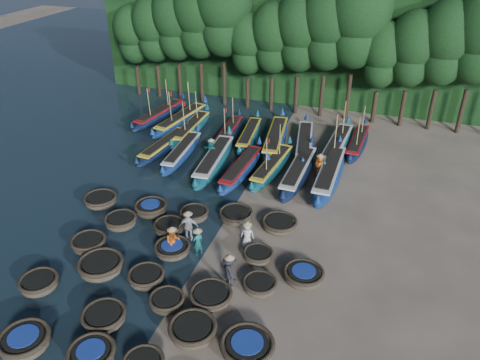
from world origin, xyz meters
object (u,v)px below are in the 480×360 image
(coracle_10, at_px, (89,243))
(long_boat_8, at_px, (329,174))
(coracle_19, at_px, (304,275))
(long_boat_6, at_px, (272,166))
(coracle_9, at_px, (247,347))
(coracle_18, at_px, (258,255))
(coracle_7, at_px, (167,301))
(fisherman_3, at_px, (230,271))
(long_boat_9, at_px, (160,115))
(coracle_8, at_px, (193,330))
(fisherman_2, at_px, (173,240))
(coracle_13, at_px, (211,296))
(long_boat_12, at_px, (228,133))
(coracle_22, at_px, (194,214))
(coracle_17, at_px, (172,249))
(long_boat_11, at_px, (191,129))
(fisherman_4, at_px, (189,226))
(fisherman_5, at_px, (211,150))
(coracle_21, at_px, (151,208))
(long_boat_16, at_px, (337,146))
(fisherman_0, at_px, (247,234))
(coracle_24, at_px, (280,224))
(coracle_5, at_px, (39,283))
(coracle_11, at_px, (101,266))
(coracle_15, at_px, (121,221))
(coracle_16, at_px, (169,227))
(long_boat_5, at_px, (242,168))
(long_boat_10, at_px, (181,120))
(long_boat_14, at_px, (275,139))
(long_boat_7, at_px, (298,172))
(coracle_1, at_px, (25,341))
(coracle_14, at_px, (260,285))
(fisherman_6, at_px, (319,166))
(long_boat_4, at_px, (214,160))
(long_boat_13, at_px, (249,135))
(long_boat_2, at_px, (164,146))
(long_boat_15, at_px, (304,143))
(long_boat_3, at_px, (182,152))

(coracle_10, height_order, long_boat_8, long_boat_8)
(coracle_19, bearing_deg, long_boat_6, 113.19)
(coracle_9, height_order, coracle_18, coracle_9)
(coracle_7, bearing_deg, fisherman_3, 45.91)
(long_boat_9, bearing_deg, coracle_8, -51.59)
(coracle_8, distance_m, fisherman_2, 6.03)
(coracle_13, xyz_separation_m, long_boat_12, (-5.50, 17.67, 0.10))
(coracle_18, xyz_separation_m, coracle_22, (-4.71, 2.42, 0.04))
(coracle_17, distance_m, coracle_19, 7.10)
(long_boat_11, distance_m, fisherman_3, 18.40)
(fisherman_4, bearing_deg, fisherman_5, -92.52)
(fisherman_4, bearing_deg, coracle_21, -42.54)
(long_boat_16, bearing_deg, coracle_8, -95.43)
(coracle_19, height_order, fisherman_0, fisherman_0)
(coracle_24, height_order, long_boat_8, long_boat_8)
(coracle_18, distance_m, fisherman_0, 1.46)
(coracle_5, distance_m, coracle_11, 2.95)
(coracle_15, distance_m, coracle_24, 9.23)
(coracle_16, relative_size, long_boat_11, 0.23)
(coracle_5, xyz_separation_m, long_boat_5, (5.65, 14.05, 0.10))
(long_boat_10, height_order, long_boat_14, long_boat_10)
(coracle_19, relative_size, fisherman_0, 1.46)
(fisherman_5, bearing_deg, long_boat_11, -38.63)
(coracle_7, xyz_separation_m, long_boat_10, (-8.36, 19.65, 0.19))
(coracle_21, distance_m, long_boat_16, 15.26)
(coracle_19, bearing_deg, coracle_17, -178.84)
(fisherman_2, bearing_deg, fisherman_4, 44.11)
(coracle_21, xyz_separation_m, long_boat_5, (3.64, 6.45, 0.07))
(long_boat_7, relative_size, fisherman_3, 4.28)
(coracle_1, distance_m, coracle_15, 9.05)
(coracle_14, xyz_separation_m, coracle_15, (-9.18, 2.53, 0.04))
(long_boat_8, distance_m, long_boat_14, 6.56)
(coracle_1, height_order, coracle_5, coracle_1)
(coracle_9, bearing_deg, fisherman_6, 89.71)
(coracle_1, height_order, fisherman_6, fisherman_6)
(coracle_7, height_order, long_boat_11, long_boat_11)
(coracle_7, distance_m, coracle_8, 2.24)
(coracle_19, distance_m, coracle_22, 7.99)
(coracle_19, height_order, long_boat_4, long_boat_4)
(coracle_5, bearing_deg, long_boat_13, 77.21)
(long_boat_12, bearing_deg, fisherman_5, -91.13)
(coracle_13, bearing_deg, coracle_10, 168.61)
(coracle_17, height_order, long_boat_13, long_boat_13)
(long_boat_2, xyz_separation_m, long_boat_15, (10.06, 3.85, 0.07))
(long_boat_10, bearing_deg, coracle_5, -75.86)
(long_boat_7, relative_size, long_boat_15, 1.02)
(coracle_16, distance_m, long_boat_3, 9.45)
(coracle_9, bearing_deg, coracle_14, 98.87)
(long_boat_13, bearing_deg, coracle_19, -69.02)
(coracle_1, xyz_separation_m, fisherman_4, (3.38, 9.19, 0.48))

